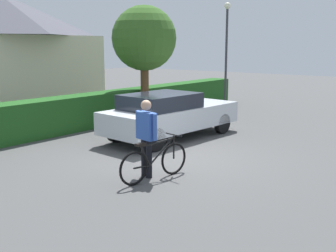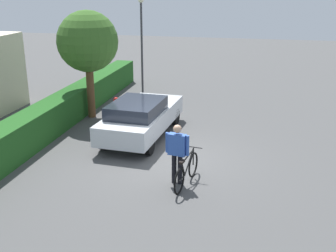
# 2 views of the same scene
# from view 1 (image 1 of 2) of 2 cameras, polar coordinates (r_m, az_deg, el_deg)

# --- Properties ---
(ground_plane) EXTENTS (60.00, 60.00, 0.00)m
(ground_plane) POSITION_cam_1_polar(r_m,az_deg,el_deg) (10.54, 0.42, -4.19)
(ground_plane) COLOR #484848
(hedge_row) EXTENTS (19.88, 0.90, 1.13)m
(hedge_row) POSITION_cam_1_polar(r_m,az_deg,el_deg) (13.66, -14.98, 1.39)
(hedge_row) COLOR #1F521C
(hedge_row) RESTS_ON ground
(parked_car_near) EXTENTS (4.62, 2.05, 1.38)m
(parked_car_near) POSITION_cam_1_polar(r_m,az_deg,el_deg) (12.44, 0.20, 1.63)
(parked_car_near) COLOR silver
(parked_car_near) RESTS_ON ground
(bicycle) EXTENTS (1.78, 0.52, 0.89)m
(bicycle) POSITION_cam_1_polar(r_m,az_deg,el_deg) (8.67, -1.85, -4.92)
(bicycle) COLOR black
(bicycle) RESTS_ON ground
(person_rider) EXTENTS (0.29, 0.66, 1.65)m
(person_rider) POSITION_cam_1_polar(r_m,az_deg,el_deg) (8.74, -2.99, -0.88)
(person_rider) COLOR black
(person_rider) RESTS_ON ground
(street_lamp) EXTENTS (0.28, 0.28, 4.52)m
(street_lamp) POSITION_cam_1_polar(r_m,az_deg,el_deg) (18.24, 8.02, 11.35)
(street_lamp) COLOR #38383D
(street_lamp) RESTS_ON ground
(tree_kerbside) EXTENTS (2.34, 2.34, 4.17)m
(tree_kerbside) POSITION_cam_1_polar(r_m,az_deg,el_deg) (15.32, -3.28, 11.81)
(tree_kerbside) COLOR brown
(tree_kerbside) RESTS_ON ground
(fire_hydrant) EXTENTS (0.20, 0.20, 0.81)m
(fire_hydrant) POSITION_cam_1_polar(r_m,az_deg,el_deg) (15.04, 0.10, 2.05)
(fire_hydrant) COLOR red
(fire_hydrant) RESTS_ON ground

